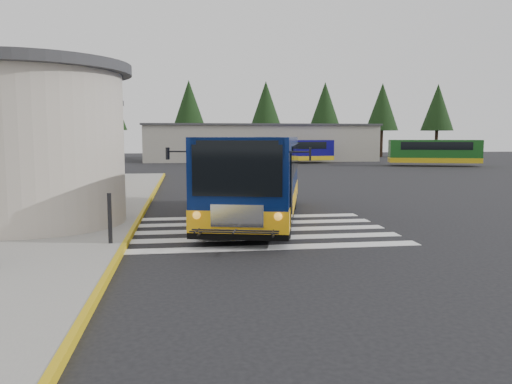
{
  "coord_description": "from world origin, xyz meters",
  "views": [
    {
      "loc": [
        -2.49,
        -15.39,
        2.8
      ],
      "look_at": [
        -0.4,
        -0.5,
        1.12
      ],
      "focal_mm": 35.0,
      "sensor_mm": 36.0,
      "label": 1
    }
  ],
  "objects": [
    {
      "name": "curb_strip",
      "position": [
        -4.05,
        4.0,
        0.08
      ],
      "size": [
        0.12,
        34.0,
        0.16
      ],
      "primitive_type": "cube",
      "color": "gold",
      "rests_on": "ground"
    },
    {
      "name": "far_bus_a",
      "position": [
        8.72,
        35.65,
        1.36
      ],
      "size": [
        8.35,
        3.62,
        2.09
      ],
      "rotation": [
        0.0,
        0.0,
        1.74
      ],
      "color": "#0B0759",
      "rests_on": "ground"
    },
    {
      "name": "ground",
      "position": [
        0.0,
        0.0,
        0.0
      ],
      "size": [
        140.0,
        140.0,
        0.0
      ],
      "primitive_type": "plane",
      "color": "black",
      "rests_on": "ground"
    },
    {
      "name": "tree_line",
      "position": [
        6.29,
        50.0,
        6.77
      ],
      "size": [
        58.4,
        4.4,
        10.0
      ],
      "color": "black",
      "rests_on": "ground"
    },
    {
      "name": "sidewalk",
      "position": [
        -9.0,
        4.0,
        0.07
      ],
      "size": [
        10.0,
        34.0,
        0.15
      ],
      "primitive_type": "cube",
      "color": "gray",
      "rests_on": "ground"
    },
    {
      "name": "depot_building",
      "position": [
        6.0,
        42.0,
        2.11
      ],
      "size": [
        26.4,
        8.4,
        4.2
      ],
      "color": "gray",
      "rests_on": "ground"
    },
    {
      "name": "bollard",
      "position": [
        -4.39,
        -2.78,
        0.78
      ],
      "size": [
        0.1,
        0.1,
        1.26
      ],
      "primitive_type": "cylinder",
      "color": "black",
      "rests_on": "sidewalk"
    },
    {
      "name": "far_bus_b",
      "position": [
        20.83,
        29.18,
        1.39
      ],
      "size": [
        8.59,
        4.66,
        2.14
      ],
      "rotation": [
        0.0,
        0.0,
        1.27
      ],
      "color": "#134A15",
      "rests_on": "ground"
    },
    {
      "name": "crosswalk",
      "position": [
        -0.5,
        -0.8,
        0.01
      ],
      "size": [
        8.0,
        5.35,
        0.01
      ],
      "color": "silver",
      "rests_on": "ground"
    },
    {
      "name": "transit_bus",
      "position": [
        -0.17,
        1.05,
        1.33
      ],
      "size": [
        5.17,
        10.14,
        2.78
      ],
      "rotation": [
        0.0,
        0.0,
        -0.24
      ],
      "color": "#06174D",
      "rests_on": "ground"
    },
    {
      "name": "pedestrian_b",
      "position": [
        -5.32,
        -0.05,
        0.97
      ],
      "size": [
        0.98,
        1.0,
        1.63
      ],
      "primitive_type": "imported",
      "rotation": [
        0.0,
        0.0,
        -0.9
      ],
      "color": "black",
      "rests_on": "sidewalk"
    }
  ]
}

